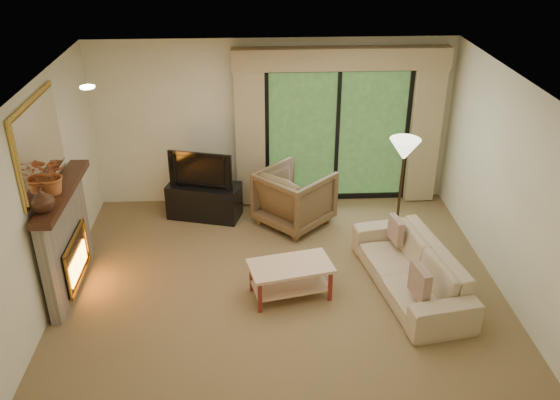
{
  "coord_description": "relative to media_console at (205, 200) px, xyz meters",
  "views": [
    {
      "loc": [
        -0.33,
        -6.14,
        4.42
      ],
      "look_at": [
        0.0,
        0.3,
        1.1
      ],
      "focal_mm": 38.0,
      "sensor_mm": 36.0,
      "label": 1
    }
  ],
  "objects": [
    {
      "name": "ceiling",
      "position": [
        1.07,
        -1.95,
        2.33
      ],
      "size": [
        5.5,
        5.5,
        0.0
      ],
      "primitive_type": "plane",
      "rotation": [
        3.14,
        0.0,
        0.0
      ],
      "color": "white",
      "rests_on": "ground"
    },
    {
      "name": "floor",
      "position": [
        1.07,
        -1.95,
        -0.27
      ],
      "size": [
        5.5,
        5.5,
        0.0
      ],
      "primitive_type": "plane",
      "color": "olive",
      "rests_on": "ground"
    },
    {
      "name": "branches",
      "position": [
        -1.54,
        -1.87,
        1.34
      ],
      "size": [
        0.52,
        0.49,
        0.47
      ],
      "primitive_type": "imported",
      "rotation": [
        0.0,
        0.0,
        -0.34
      ],
      "color": "#BA622E",
      "rests_on": "fireplace"
    },
    {
      "name": "fireplace",
      "position": [
        -1.56,
        -1.75,
        0.42
      ],
      "size": [
        0.24,
        1.7,
        1.37
      ],
      "primitive_type": null,
      "color": "gray",
      "rests_on": "floor"
    },
    {
      "name": "cornice",
      "position": [
        2.07,
        0.41,
        2.05
      ],
      "size": [
        3.2,
        0.24,
        0.32
      ],
      "primitive_type": "cube",
      "color": "tan",
      "rests_on": "wall_back"
    },
    {
      "name": "wall_left",
      "position": [
        -1.68,
        -1.95,
        1.03
      ],
      "size": [
        0.0,
        5.0,
        5.0
      ],
      "primitive_type": "plane",
      "rotation": [
        1.57,
        0.0,
        1.57
      ],
      "color": "beige",
      "rests_on": "ground"
    },
    {
      "name": "wall_front",
      "position": [
        1.07,
        -4.45,
        1.03
      ],
      "size": [
        5.0,
        0.0,
        5.0
      ],
      "primitive_type": "plane",
      "rotation": [
        -1.57,
        0.0,
        0.0
      ],
      "color": "beige",
      "rests_on": "ground"
    },
    {
      "name": "wall_back",
      "position": [
        1.07,
        0.55,
        1.03
      ],
      "size": [
        5.0,
        0.0,
        5.0
      ],
      "primitive_type": "plane",
      "rotation": [
        1.57,
        0.0,
        0.0
      ],
      "color": "beige",
      "rests_on": "ground"
    },
    {
      "name": "floor_lamp",
      "position": [
        2.78,
        -0.85,
        0.51
      ],
      "size": [
        0.42,
        0.42,
        1.55
      ],
      "primitive_type": null,
      "rotation": [
        0.0,
        0.0,
        -0.02
      ],
      "color": "#F0E7C1",
      "rests_on": "floor"
    },
    {
      "name": "sliding_door",
      "position": [
        2.07,
        0.5,
        0.83
      ],
      "size": [
        2.26,
        0.1,
        2.16
      ],
      "primitive_type": null,
      "color": "black",
      "rests_on": "floor"
    },
    {
      "name": "wall_right",
      "position": [
        3.82,
        -1.95,
        1.03
      ],
      "size": [
        0.0,
        5.0,
        5.0
      ],
      "primitive_type": "plane",
      "rotation": [
        1.57,
        0.0,
        -1.57
      ],
      "color": "beige",
      "rests_on": "ground"
    },
    {
      "name": "mirror",
      "position": [
        -1.64,
        -1.75,
        1.68
      ],
      "size": [
        0.07,
        1.45,
        1.02
      ],
      "primitive_type": null,
      "color": "gold",
      "rests_on": "wall_left"
    },
    {
      "name": "sofa",
      "position": [
        2.68,
        -2.04,
        0.03
      ],
      "size": [
        1.16,
        2.19,
        0.61
      ],
      "primitive_type": "imported",
      "rotation": [
        0.0,
        0.0,
        -1.4
      ],
      "color": "tan",
      "rests_on": "floor"
    },
    {
      "name": "pillow_far",
      "position": [
        2.61,
        -1.44,
        0.24
      ],
      "size": [
        0.14,
        0.35,
        0.34
      ],
      "primitive_type": "cube",
      "rotation": [
        0.0,
        0.0,
        0.17
      ],
      "color": "#553026",
      "rests_on": "sofa"
    },
    {
      "name": "media_console",
      "position": [
        0.0,
        0.0,
        0.0
      ],
      "size": [
        1.17,
        0.75,
        0.54
      ],
      "primitive_type": "cube",
      "rotation": [
        0.0,
        0.0,
        -0.27
      ],
      "color": "black",
      "rests_on": "floor"
    },
    {
      "name": "curtain_left",
      "position": [
        0.72,
        0.39,
        0.93
      ],
      "size": [
        0.45,
        0.18,
        2.35
      ],
      "primitive_type": "cube",
      "color": "tan",
      "rests_on": "floor"
    },
    {
      "name": "pillow_near",
      "position": [
        2.61,
        -2.64,
        0.25
      ],
      "size": [
        0.17,
        0.4,
        0.39
      ],
      "primitive_type": "cube",
      "rotation": [
        0.0,
        0.0,
        0.17
      ],
      "color": "#553026",
      "rests_on": "sofa"
    },
    {
      "name": "armchair",
      "position": [
        1.36,
        -0.29,
        0.16
      ],
      "size": [
        1.33,
        1.33,
        0.87
      ],
      "primitive_type": "imported",
      "rotation": [
        0.0,
        0.0,
        2.35
      ],
      "color": "brown",
      "rests_on": "floor"
    },
    {
      "name": "vase",
      "position": [
        -1.54,
        -2.3,
        1.24
      ],
      "size": [
        0.33,
        0.33,
        0.29
      ],
      "primitive_type": "imported",
      "rotation": [
        0.0,
        0.0,
        -0.23
      ],
      "color": "#3A1F12",
      "rests_on": "fireplace"
    },
    {
      "name": "coffee_table",
      "position": [
        1.18,
        -2.1,
        -0.05
      ],
      "size": [
        1.09,
        0.75,
        0.45
      ],
      "primitive_type": null,
      "rotation": [
        0.0,
        0.0,
        0.22
      ],
      "color": "#DEB188",
      "rests_on": "floor"
    },
    {
      "name": "curtain_right",
      "position": [
        3.42,
        0.39,
        0.93
      ],
      "size": [
        0.45,
        0.18,
        2.35
      ],
      "primitive_type": "cube",
      "color": "tan",
      "rests_on": "floor"
    },
    {
      "name": "tv",
      "position": [
        0.0,
        -0.0,
        0.55
      ],
      "size": [
        0.97,
        0.38,
        0.56
      ],
      "primitive_type": "imported",
      "rotation": [
        0.0,
        0.0,
        -0.27
      ],
      "color": "black",
      "rests_on": "media_console"
    }
  ]
}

